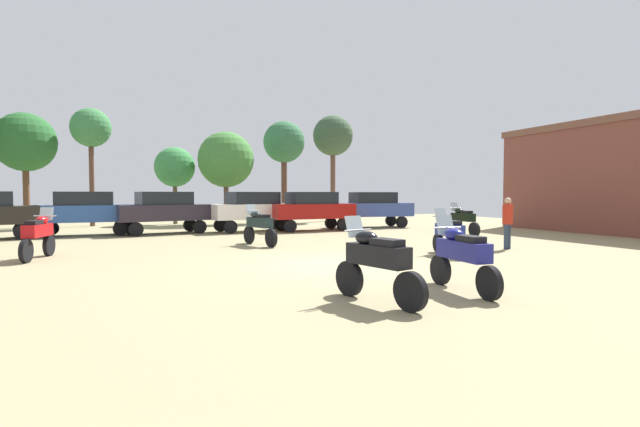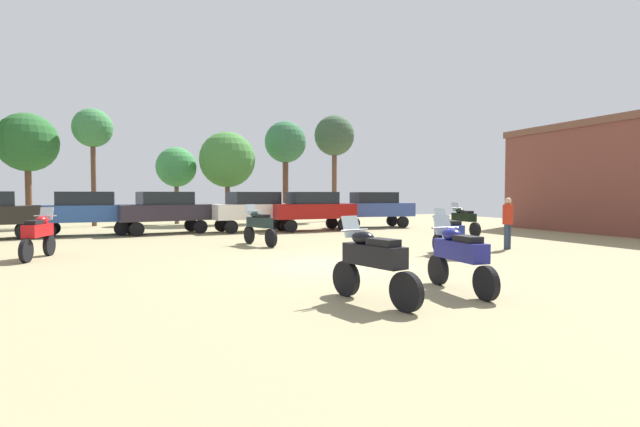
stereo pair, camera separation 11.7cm
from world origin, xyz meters
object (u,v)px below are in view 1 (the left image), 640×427
car_3 (311,208)px  person_1 (508,219)px  motorcycle_3 (449,233)px  tree_4 (226,160)px  motorcycle_5 (463,219)px  car_2 (85,210)px  tree_7 (25,143)px  motorcycle_2 (259,225)px  car_1 (164,209)px  motorcycle_9 (38,234)px  motorcycle_8 (462,255)px  tree_5 (91,129)px  car_5 (253,208)px  tree_2 (333,137)px  tree_3 (284,143)px  motorcycle_4 (377,261)px  tree_6 (175,167)px  car_6 (373,207)px

car_3 → person_1: (3.33, -10.13, -0.14)m
motorcycle_3 → tree_4: tree_4 is taller
motorcycle_5 → car_2: (-15.91, 6.45, 0.43)m
tree_4 → tree_7: tree_7 is taller
motorcycle_2 → tree_4: tree_4 is taller
car_1 → tree_4: size_ratio=0.78×
motorcycle_3 → motorcycle_9: (-11.54, 3.76, 0.02)m
motorcycle_8 → tree_5: size_ratio=0.31×
motorcycle_9 → person_1: (14.44, -3.14, 0.30)m
motorcycle_3 → tree_5: 22.42m
motorcycle_3 → motorcycle_8: motorcycle_8 is taller
motorcycle_8 → car_5: car_5 is taller
tree_2 → tree_3: bearing=177.7°
car_2 → tree_4: (7.52, 6.04, 2.89)m
motorcycle_8 → tree_5: 25.10m
motorcycle_5 → tree_5: 21.49m
tree_7 → tree_5: bearing=-2.2°
motorcycle_5 → motorcycle_8: 12.74m
person_1 → tree_7: bearing=-62.9°
motorcycle_2 → person_1: (7.59, -4.32, 0.29)m
motorcycle_4 → motorcycle_9: bearing=112.0°
motorcycle_3 → person_1: (2.90, 0.62, 0.33)m
tree_5 → tree_7: bearing=177.8°
motorcycle_9 → tree_2: size_ratio=0.29×
car_3 → tree_7: size_ratio=0.68×
motorcycle_3 → motorcycle_5: bearing=58.7°
car_1 → tree_3: tree_3 is taller
motorcycle_8 → tree_6: (-3.40, 23.56, 2.86)m
car_6 → motorcycle_5: bearing=-163.1°
car_2 → tree_3: size_ratio=0.63×
motorcycle_2 → car_5: car_5 is taller
tree_3 → person_1: bearing=-82.8°
motorcycle_3 → car_3: size_ratio=0.49×
motorcycle_8 → tree_4: tree_4 is taller
motorcycle_8 → tree_3: size_ratio=0.32×
motorcycle_8 → tree_5: (-8.12, 23.23, 4.97)m
person_1 → tree_5: tree_5 is taller
tree_2 → motorcycle_5: bearing=-86.8°
motorcycle_9 → motorcycle_3: bearing=-5.2°
motorcycle_4 → car_3: size_ratio=0.48×
motorcycle_2 → motorcycle_9: 6.95m
motorcycle_2 → tree_2: bearing=41.4°
car_3 → car_1: bearing=80.7°
car_2 → tree_7: size_ratio=0.67×
tree_7 → tree_6: bearing=1.5°
motorcycle_8 → person_1: (6.01, 5.09, 0.32)m
motorcycle_9 → person_1: size_ratio=1.21×
tree_6 → tree_7: tree_7 is taller
car_1 → tree_2: 14.50m
person_1 → motorcycle_9: bearing=-28.9°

